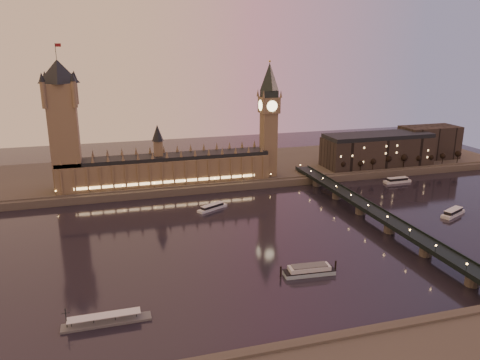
% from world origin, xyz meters
% --- Properties ---
extents(ground, '(700.00, 700.00, 0.00)m').
position_xyz_m(ground, '(0.00, 0.00, 0.00)').
color(ground, black).
rests_on(ground, ground).
extents(far_embankment, '(560.00, 130.00, 6.00)m').
position_xyz_m(far_embankment, '(30.00, 165.00, 3.00)').
color(far_embankment, '#423D35').
rests_on(far_embankment, ground).
extents(palace_of_westminster, '(180.00, 26.62, 52.00)m').
position_xyz_m(palace_of_westminster, '(-40.12, 120.99, 21.71)').
color(palace_of_westminster, brown).
rests_on(palace_of_westminster, ground).
extents(victoria_tower, '(31.68, 31.68, 118.00)m').
position_xyz_m(victoria_tower, '(-120.00, 121.00, 65.79)').
color(victoria_tower, brown).
rests_on(victoria_tower, ground).
extents(big_ben, '(17.68, 17.68, 104.00)m').
position_xyz_m(big_ben, '(53.99, 120.99, 63.95)').
color(big_ben, brown).
rests_on(big_ben, ground).
extents(westminster_bridge, '(13.20, 260.00, 15.30)m').
position_xyz_m(westminster_bridge, '(91.61, 0.00, 5.52)').
color(westminster_bridge, black).
rests_on(westminster_bridge, ground).
extents(city_block, '(155.00, 45.00, 34.00)m').
position_xyz_m(city_block, '(194.94, 130.93, 22.24)').
color(city_block, black).
rests_on(city_block, ground).
extents(bare_tree_0, '(5.65, 5.65, 11.50)m').
position_xyz_m(bare_tree_0, '(127.08, 109.00, 14.57)').
color(bare_tree_0, black).
rests_on(bare_tree_0, ground).
extents(bare_tree_1, '(5.65, 5.65, 11.50)m').
position_xyz_m(bare_tree_1, '(142.99, 109.00, 14.57)').
color(bare_tree_1, black).
rests_on(bare_tree_1, ground).
extents(bare_tree_2, '(5.65, 5.65, 11.50)m').
position_xyz_m(bare_tree_2, '(158.90, 109.00, 14.57)').
color(bare_tree_2, black).
rests_on(bare_tree_2, ground).
extents(bare_tree_3, '(5.65, 5.65, 11.50)m').
position_xyz_m(bare_tree_3, '(174.82, 109.00, 14.57)').
color(bare_tree_3, black).
rests_on(bare_tree_3, ground).
extents(bare_tree_4, '(5.65, 5.65, 11.50)m').
position_xyz_m(bare_tree_4, '(190.73, 109.00, 14.57)').
color(bare_tree_4, black).
rests_on(bare_tree_4, ground).
extents(bare_tree_5, '(5.65, 5.65, 11.50)m').
position_xyz_m(bare_tree_5, '(206.64, 109.00, 14.57)').
color(bare_tree_5, black).
rests_on(bare_tree_5, ground).
extents(bare_tree_6, '(5.65, 5.65, 11.50)m').
position_xyz_m(bare_tree_6, '(222.56, 109.00, 14.57)').
color(bare_tree_6, black).
rests_on(bare_tree_6, ground).
extents(bare_tree_7, '(5.65, 5.65, 11.50)m').
position_xyz_m(bare_tree_7, '(238.47, 109.00, 14.57)').
color(bare_tree_7, black).
rests_on(bare_tree_7, ground).
extents(bare_tree_8, '(5.65, 5.65, 11.50)m').
position_xyz_m(bare_tree_8, '(254.38, 109.00, 14.57)').
color(bare_tree_8, black).
rests_on(bare_tree_8, ground).
extents(cruise_boat_a, '(25.72, 17.30, 4.18)m').
position_xyz_m(cruise_boat_a, '(-13.18, 59.75, 1.84)').
color(cruise_boat_a, silver).
rests_on(cruise_boat_a, ground).
extents(cruise_boat_b, '(26.09, 6.86, 4.80)m').
position_xyz_m(cruise_boat_b, '(167.83, 83.54, 2.12)').
color(cruise_boat_b, silver).
rests_on(cruise_boat_b, ground).
extents(cruise_boat_c, '(25.61, 16.73, 5.02)m').
position_xyz_m(cruise_boat_c, '(156.67, -3.45, 2.21)').
color(cruise_boat_c, silver).
rests_on(cruise_boat_c, ground).
extents(moored_barge, '(33.03, 10.00, 6.07)m').
position_xyz_m(moored_barge, '(14.30, -59.54, 2.56)').
color(moored_barge, '#99B5C3').
rests_on(moored_barge, ground).
extents(pontoon_pier, '(40.00, 6.67, 10.67)m').
position_xyz_m(pontoon_pier, '(-94.59, -77.35, 1.15)').
color(pontoon_pier, '#595B5E').
rests_on(pontoon_pier, ground).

